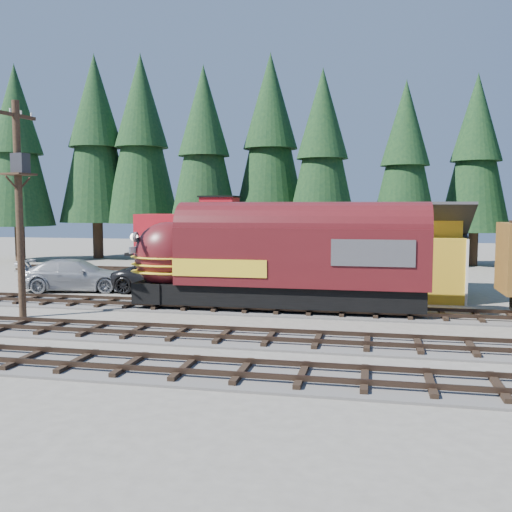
% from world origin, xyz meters
% --- Properties ---
extents(ground, '(120.00, 120.00, 0.00)m').
position_xyz_m(ground, '(0.00, 0.00, 0.00)').
color(ground, '#6B665B').
rests_on(ground, ground).
extents(track_spur, '(32.00, 3.20, 0.33)m').
position_xyz_m(track_spur, '(-10.00, 18.00, 0.06)').
color(track_spur, '#4C4947').
rests_on(track_spur, ground).
extents(depot, '(12.80, 7.00, 5.30)m').
position_xyz_m(depot, '(-0.00, 10.50, 2.96)').
color(depot, gold).
rests_on(depot, ground).
extents(conifer_backdrop, '(80.44, 21.42, 17.02)m').
position_xyz_m(conifer_backdrop, '(1.41, 25.24, 10.16)').
color(conifer_backdrop, black).
rests_on(conifer_backdrop, ground).
extents(locomotive, '(14.52, 2.89, 3.95)m').
position_xyz_m(locomotive, '(-3.54, 4.00, 2.34)').
color(locomotive, black).
rests_on(locomotive, ground).
extents(caboose, '(10.33, 3.00, 5.37)m').
position_xyz_m(caboose, '(-10.83, 18.00, 2.66)').
color(caboose, black).
rests_on(caboose, ground).
extents(utility_pole, '(1.35, 2.37, 9.71)m').
position_xyz_m(utility_pole, '(-14.22, 0.19, 5.55)').
color(utility_pole, black).
rests_on(utility_pole, ground).
extents(pickup_truck_a, '(6.55, 3.05, 1.81)m').
position_xyz_m(pickup_truck_a, '(-10.38, 8.80, 0.91)').
color(pickup_truck_a, black).
rests_on(pickup_truck_a, ground).
extents(pickup_truck_b, '(6.91, 3.94, 1.89)m').
position_xyz_m(pickup_truck_b, '(-16.04, 8.15, 0.94)').
color(pickup_truck_b, '#9FA1A6').
rests_on(pickup_truck_b, ground).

